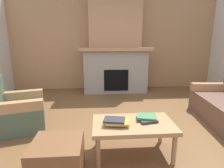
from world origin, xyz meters
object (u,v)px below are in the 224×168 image
at_px(armchair, 16,112).
at_px(coffee_table, 133,127).
at_px(fireplace, 115,50).
at_px(ottoman, 58,159).

relative_size(armchair, coffee_table, 0.94).
xyz_separation_m(fireplace, ottoman, (-0.91, -3.42, -0.96)).
distance_m(armchair, coffee_table, 1.96).
bearing_deg(coffee_table, armchair, 154.61).
height_order(fireplace, ottoman, fireplace).
bearing_deg(armchair, ottoman, -52.32).
relative_size(fireplace, armchair, 2.87).
bearing_deg(fireplace, coffee_table, -90.83).
xyz_separation_m(coffee_table, ottoman, (-0.87, -0.33, -0.18)).
height_order(fireplace, armchair, fireplace).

